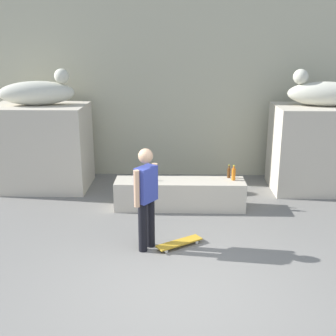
{
  "coord_description": "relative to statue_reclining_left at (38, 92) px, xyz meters",
  "views": [
    {
      "loc": [
        -0.05,
        -5.12,
        3.26
      ],
      "look_at": [
        -0.21,
        2.07,
        1.1
      ],
      "focal_mm": 45.94,
      "sensor_mm": 36.0,
      "label": 1
    }
  ],
  "objects": [
    {
      "name": "skater",
      "position": [
        2.54,
        -3.0,
        -1.24
      ],
      "size": [
        0.37,
        0.46,
        1.67
      ],
      "rotation": [
        0.0,
        0.0,
        4.11
      ],
      "color": "black",
      "rests_on": "ground_plane"
    },
    {
      "name": "ledge_block",
      "position": [
        3.07,
        -1.24,
        -1.87
      ],
      "size": [
        2.57,
        0.61,
        0.58
      ],
      "primitive_type": "cube",
      "color": "beige",
      "rests_on": "ground_plane"
    },
    {
      "name": "statue_reclining_right",
      "position": [
        6.15,
        -0.0,
        0.0
      ],
      "size": [
        1.66,
        0.78,
        0.78
      ],
      "rotation": [
        0.0,
        0.0,
        3.0
      ],
      "color": "beige",
      "rests_on": "pedestal_right"
    },
    {
      "name": "bottle_brown",
      "position": [
        4.06,
        -1.04,
        -1.47
      ],
      "size": [
        0.06,
        0.06,
        0.27
      ],
      "color": "#593314",
      "rests_on": "ledge_block"
    },
    {
      "name": "skateboard",
      "position": [
        3.06,
        -2.93,
        -2.1
      ],
      "size": [
        0.78,
        0.61,
        0.08
      ],
      "rotation": [
        0.0,
        0.0,
        3.73
      ],
      "color": "gold",
      "rests_on": "ground_plane"
    },
    {
      "name": "statue_reclining_left",
      "position": [
        0.0,
        0.0,
        0.0
      ],
      "size": [
        1.68,
        0.87,
        0.78
      ],
      "rotation": [
        0.0,
        0.0,
        0.2
      ],
      "color": "beige",
      "rests_on": "pedestal_left"
    },
    {
      "name": "bottle_green",
      "position": [
        2.31,
        -1.22,
        -1.48
      ],
      "size": [
        0.07,
        0.07,
        0.26
      ],
      "color": "#1E722D",
      "rests_on": "ledge_block"
    },
    {
      "name": "pedestal_right",
      "position": [
        6.18,
        -0.01,
        -1.22
      ],
      "size": [
        2.08,
        1.38,
        1.88
      ],
      "primitive_type": "cube",
      "color": "beige",
      "rests_on": "ground_plane"
    },
    {
      "name": "pedestal_left",
      "position": [
        -0.04,
        -0.01,
        -1.22
      ],
      "size": [
        2.08,
        1.38,
        1.88
      ],
      "primitive_type": "cube",
      "color": "beige",
      "rests_on": "ground_plane"
    },
    {
      "name": "facade_wall",
      "position": [
        3.07,
        1.29,
        1.05
      ],
      "size": [
        10.47,
        0.6,
        6.42
      ],
      "primitive_type": "cube",
      "color": "#B9B599",
      "rests_on": "ground_plane"
    },
    {
      "name": "bottle_orange",
      "position": [
        4.13,
        -1.19,
        -1.46
      ],
      "size": [
        0.08,
        0.08,
        0.31
      ],
      "color": "orange",
      "rests_on": "ledge_block"
    },
    {
      "name": "ground_plane",
      "position": [
        3.07,
        -4.19,
        -2.16
      ],
      "size": [
        40.0,
        40.0,
        0.0
      ],
      "primitive_type": "plane",
      "color": "slate"
    }
  ]
}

